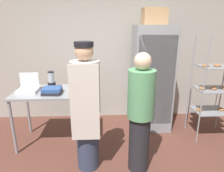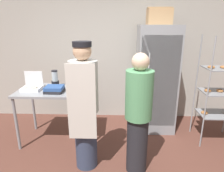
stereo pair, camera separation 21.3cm
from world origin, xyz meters
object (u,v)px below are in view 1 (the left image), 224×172
(baking_rack, at_px, (213,88))
(binder_stack, at_px, (52,91))
(refrigerator, at_px, (151,78))
(donut_box, at_px, (28,89))
(blender_pitcher, at_px, (51,81))
(cardboard_storage_box, at_px, (154,16))
(person_customer, at_px, (140,114))
(person_baker, at_px, (86,107))

(baking_rack, height_order, binder_stack, baking_rack)
(refrigerator, height_order, donut_box, refrigerator)
(refrigerator, distance_m, blender_pitcher, 1.77)
(donut_box, distance_m, cardboard_storage_box, 2.40)
(blender_pitcher, bearing_deg, donut_box, -148.73)
(blender_pitcher, bearing_deg, binder_stack, -76.05)
(baking_rack, xyz_separation_m, person_customer, (-1.38, -0.80, -0.06))
(refrigerator, distance_m, baking_rack, 1.05)
(binder_stack, bearing_deg, cardboard_storage_box, 22.93)
(refrigerator, bearing_deg, baking_rack, -23.20)
(donut_box, xyz_separation_m, person_customer, (1.63, -0.68, -0.14))
(blender_pitcher, bearing_deg, person_customer, -33.57)
(baking_rack, distance_m, person_customer, 1.60)
(refrigerator, xyz_separation_m, cardboard_storage_box, (-0.00, 0.06, 1.09))
(binder_stack, distance_m, person_baker, 0.75)
(baking_rack, xyz_separation_m, person_baker, (-2.07, -0.74, 0.02))
(refrigerator, relative_size, baking_rack, 1.08)
(cardboard_storage_box, xyz_separation_m, person_baker, (-1.11, -1.21, -1.14))
(blender_pitcher, xyz_separation_m, person_customer, (1.31, -0.87, -0.21))
(binder_stack, xyz_separation_m, cardboard_storage_box, (1.66, 0.70, 1.08))
(refrigerator, bearing_deg, person_customer, -109.20)
(donut_box, bearing_deg, baking_rack, 2.46)
(donut_box, relative_size, person_baker, 0.17)
(person_baker, distance_m, person_customer, 0.70)
(baking_rack, height_order, person_baker, baking_rack)
(cardboard_storage_box, bearing_deg, blender_pitcher, -166.77)
(donut_box, bearing_deg, person_baker, -32.85)
(binder_stack, bearing_deg, person_customer, -24.94)
(refrigerator, xyz_separation_m, baking_rack, (0.96, -0.41, -0.08))
(cardboard_storage_box, bearing_deg, donut_box, -163.65)
(baking_rack, bearing_deg, cardboard_storage_box, 153.84)
(donut_box, bearing_deg, blender_pitcher, 31.27)
(blender_pitcher, height_order, cardboard_storage_box, cardboard_storage_box)
(blender_pitcher, xyz_separation_m, person_baker, (0.62, -0.81, -0.13))
(baking_rack, relative_size, cardboard_storage_box, 4.34)
(donut_box, distance_m, binder_stack, 0.41)
(blender_pitcher, distance_m, person_baker, 1.03)
(person_baker, bearing_deg, donut_box, 147.15)
(donut_box, distance_m, blender_pitcher, 0.38)
(refrigerator, height_order, cardboard_storage_box, cardboard_storage_box)
(donut_box, bearing_deg, refrigerator, 14.73)
(donut_box, xyz_separation_m, blender_pitcher, (0.32, 0.20, 0.08))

